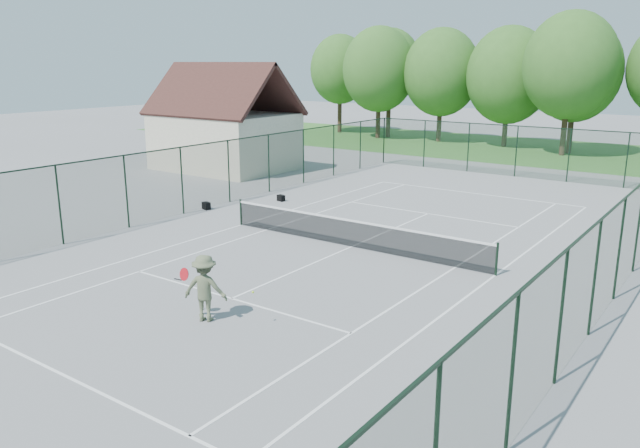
# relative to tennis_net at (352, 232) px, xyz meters

# --- Properties ---
(ground) EXTENTS (140.00, 140.00, 0.00)m
(ground) POSITION_rel_tennis_net_xyz_m (0.00, 0.00, -0.58)
(ground) COLOR gray
(ground) RESTS_ON ground
(grass_far) EXTENTS (80.00, 16.00, 0.01)m
(grass_far) POSITION_rel_tennis_net_xyz_m (0.00, 30.00, -0.57)
(grass_far) COLOR #3E792E
(grass_far) RESTS_ON ground
(court_lines) EXTENTS (11.05, 23.85, 0.01)m
(court_lines) POSITION_rel_tennis_net_xyz_m (0.00, 0.00, -0.57)
(court_lines) COLOR white
(court_lines) RESTS_ON ground
(tennis_net) EXTENTS (11.08, 0.08, 1.10)m
(tennis_net) POSITION_rel_tennis_net_xyz_m (0.00, 0.00, 0.00)
(tennis_net) COLOR black
(tennis_net) RESTS_ON ground
(fence_enclosure) EXTENTS (18.05, 36.05, 3.02)m
(fence_enclosure) POSITION_rel_tennis_net_xyz_m (0.00, 0.00, 0.98)
(fence_enclosure) COLOR #1C3923
(fence_enclosure) RESTS_ON ground
(utility_building) EXTENTS (8.60, 6.27, 6.63)m
(utility_building) POSITION_rel_tennis_net_xyz_m (-16.00, 10.00, 2.54)
(utility_building) COLOR beige
(utility_building) RESTS_ON ground
(tree_line_far) EXTENTS (39.40, 6.40, 9.70)m
(tree_line_far) POSITION_rel_tennis_net_xyz_m (0.00, 30.00, 5.42)
(tree_line_far) COLOR #412B1F
(tree_line_far) RESTS_ON ground
(sports_bag_a) EXTENTS (0.48, 0.37, 0.34)m
(sports_bag_a) POSITION_rel_tennis_net_xyz_m (-8.76, 1.18, -0.41)
(sports_bag_a) COLOR black
(sports_bag_a) RESTS_ON ground
(sports_bag_b) EXTENTS (0.44, 0.32, 0.30)m
(sports_bag_b) POSITION_rel_tennis_net_xyz_m (-7.07, 4.59, -0.42)
(sports_bag_b) COLOR black
(sports_bag_b) RESTS_ON ground
(tennis_player) EXTENTS (2.22, 1.10, 1.80)m
(tennis_player) POSITION_rel_tennis_net_xyz_m (0.52, -7.92, 0.33)
(tennis_player) COLOR #5A6244
(tennis_player) RESTS_ON ground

